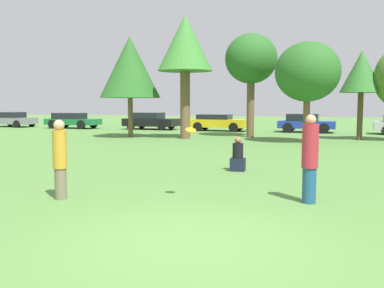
# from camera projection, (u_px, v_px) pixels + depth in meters

# --- Properties ---
(ground_plane) EXTENTS (120.00, 120.00, 0.00)m
(ground_plane) POSITION_uv_depth(u_px,v_px,m) (188.00, 242.00, 6.27)
(ground_plane) COLOR #54843D
(person_thrower) EXTENTS (0.29, 0.29, 1.70)m
(person_thrower) POSITION_uv_depth(u_px,v_px,m) (60.00, 159.00, 9.02)
(person_thrower) COLOR #726651
(person_thrower) RESTS_ON ground
(person_catcher) EXTENTS (0.33, 0.33, 1.82)m
(person_catcher) POSITION_uv_depth(u_px,v_px,m) (310.00, 159.00, 8.67)
(person_catcher) COLOR navy
(person_catcher) RESTS_ON ground
(frisbee) EXTENTS (0.24, 0.22, 0.14)m
(frisbee) POSITION_uv_depth(u_px,v_px,m) (191.00, 130.00, 8.84)
(frisbee) COLOR orange
(bystander_sitting) EXTENTS (0.43, 0.36, 1.04)m
(bystander_sitting) POSITION_uv_depth(u_px,v_px,m) (238.00, 157.00, 12.85)
(bystander_sitting) COLOR #191E33
(bystander_sitting) RESTS_ON ground
(tree_0) EXTENTS (3.61, 3.61, 5.97)m
(tree_0) POSITION_uv_depth(u_px,v_px,m) (130.00, 67.00, 25.24)
(tree_0) COLOR brown
(tree_0) RESTS_ON ground
(tree_1) EXTENTS (3.14, 3.14, 7.00)m
(tree_1) POSITION_uv_depth(u_px,v_px,m) (185.00, 45.00, 24.10)
(tree_1) COLOR brown
(tree_1) RESTS_ON ground
(tree_2) EXTENTS (3.07, 3.07, 6.13)m
(tree_2) POSITION_uv_depth(u_px,v_px,m) (251.00, 60.00, 25.12)
(tree_2) COLOR brown
(tree_2) RESTS_ON ground
(tree_3) EXTENTS (3.27, 3.27, 5.12)m
(tree_3) POSITION_uv_depth(u_px,v_px,m) (308.00, 72.00, 21.50)
(tree_3) COLOR brown
(tree_3) RESTS_ON ground
(tree_4) EXTENTS (2.29, 2.29, 4.92)m
(tree_4) POSITION_uv_depth(u_px,v_px,m) (362.00, 72.00, 23.34)
(tree_4) COLOR brown
(tree_4) RESTS_ON ground
(parked_car_grey) EXTENTS (3.93, 2.19, 1.27)m
(parked_car_grey) POSITION_uv_depth(u_px,v_px,m) (12.00, 119.00, 36.70)
(parked_car_grey) COLOR slate
(parked_car_grey) RESTS_ON ground
(parked_car_green) EXTENTS (4.52, 2.12, 1.25)m
(parked_car_green) POSITION_uv_depth(u_px,v_px,m) (72.00, 120.00, 34.67)
(parked_car_green) COLOR #196633
(parked_car_green) RESTS_ON ground
(parked_car_black) EXTENTS (4.29, 2.23, 1.31)m
(parked_car_black) POSITION_uv_depth(u_px,v_px,m) (150.00, 121.00, 33.22)
(parked_car_black) COLOR black
(parked_car_black) RESTS_ON ground
(parked_car_yellow) EXTENTS (4.42, 2.06, 1.21)m
(parked_car_yellow) POSITION_uv_depth(u_px,v_px,m) (218.00, 122.00, 31.34)
(parked_car_yellow) COLOR gold
(parked_car_yellow) RESTS_ON ground
(parked_car_blue) EXTENTS (3.97, 2.23, 1.29)m
(parked_car_blue) POSITION_uv_depth(u_px,v_px,m) (306.00, 123.00, 29.84)
(parked_car_blue) COLOR #1E389E
(parked_car_blue) RESTS_ON ground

